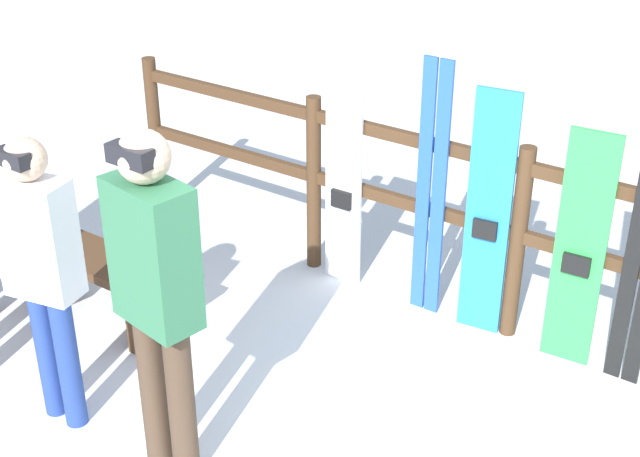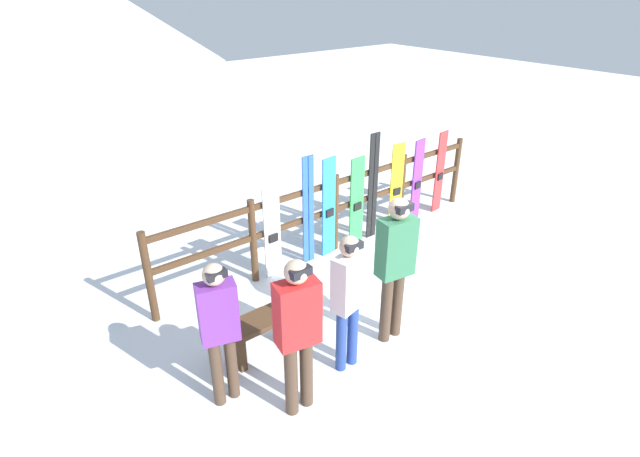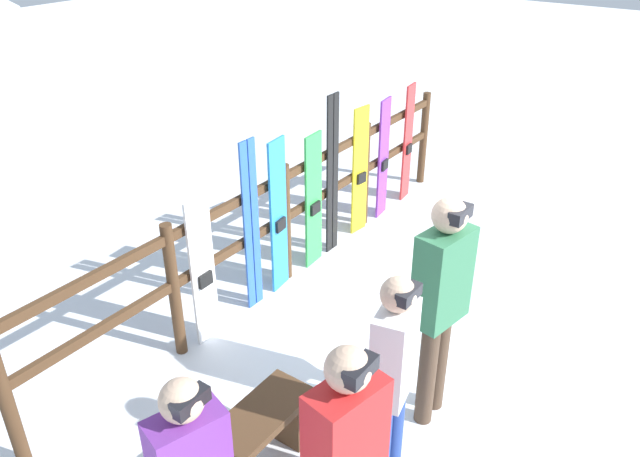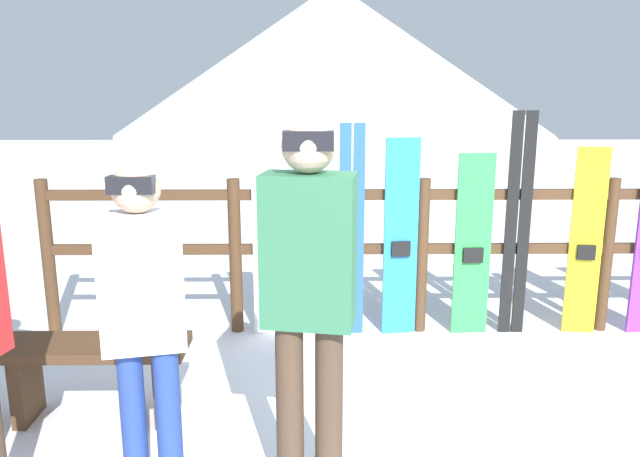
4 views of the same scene
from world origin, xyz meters
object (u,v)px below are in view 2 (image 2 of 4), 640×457
at_px(person_plaid_green, 395,259).
at_px(ski_pair_black, 373,187).
at_px(bench, 268,325).
at_px(person_purple, 219,324).
at_px(snowboard_purple, 417,181).
at_px(snowboard_yellow, 396,187).
at_px(snowboard_red, 440,172).
at_px(snowboard_blue, 329,208).
at_px(person_red, 298,327).
at_px(person_white, 348,293).
at_px(ski_pair_blue, 308,211).
at_px(snowboard_white, 272,233).
at_px(snowboard_green, 357,202).

relative_size(person_plaid_green, ski_pair_black, 1.03).
bearing_deg(person_plaid_green, bench, 150.95).
height_order(person_purple, snowboard_purple, person_purple).
xyz_separation_m(snowboard_yellow, snowboard_red, (1.13, -0.00, -0.00)).
relative_size(snowboard_blue, snowboard_purple, 1.07).
distance_m(person_red, snowboard_purple, 4.78).
xyz_separation_m(person_white, person_purple, (-1.29, 0.39, -0.01)).
relative_size(person_plaid_green, snowboard_red, 1.22).
relative_size(person_purple, person_plaid_green, 0.89).
xyz_separation_m(person_white, person_red, (-0.77, -0.16, 0.04)).
bearing_deg(ski_pair_blue, ski_pair_black, 0.00).
distance_m(person_white, snowboard_red, 4.55).
bearing_deg(ski_pair_black, snowboard_yellow, -0.36).
bearing_deg(snowboard_blue, snowboard_yellow, -0.00).
relative_size(ski_pair_blue, ski_pair_black, 0.95).
xyz_separation_m(snowboard_white, snowboard_purple, (3.01, 0.00, 0.04)).
xyz_separation_m(person_red, snowboard_blue, (2.22, 2.24, -0.23)).
height_order(snowboard_green, snowboard_purple, snowboard_purple).
height_order(snowboard_blue, ski_pair_black, ski_pair_black).
relative_size(person_plaid_green, snowboard_white, 1.32).
xyz_separation_m(person_white, snowboard_green, (2.02, 2.08, -0.24)).
xyz_separation_m(person_plaid_green, snowboard_red, (3.30, 2.02, -0.33)).
bearing_deg(person_purple, bench, 25.96).
bearing_deg(person_plaid_green, snowboard_purple, 36.93).
distance_m(ski_pair_blue, snowboard_red, 2.98).
relative_size(snowboard_white, snowboard_red, 0.92).
xyz_separation_m(person_plaid_green, ski_pair_black, (1.62, 2.03, -0.19)).
relative_size(bench, snowboard_purple, 0.75).
bearing_deg(snowboard_purple, bench, -161.70).
relative_size(bench, ski_pair_black, 0.62).
xyz_separation_m(snowboard_white, ski_pair_blue, (0.64, 0.00, 0.15)).
bearing_deg(person_plaid_green, person_purple, 170.46).
bearing_deg(snowboard_yellow, person_purple, -158.21).
bearing_deg(snowboard_red, snowboard_purple, -180.00).
bearing_deg(person_purple, person_red, -47.16).
bearing_deg(person_red, snowboard_red, 24.94).
bearing_deg(snowboard_yellow, person_white, -144.56).
height_order(ski_pair_blue, snowboard_yellow, ski_pair_blue).
height_order(person_plaid_green, snowboard_green, person_plaid_green).
bearing_deg(snowboard_red, snowboard_yellow, 180.00).
distance_m(person_plaid_green, snowboard_yellow, 2.99).
height_order(person_red, snowboard_blue, person_red).
bearing_deg(snowboard_yellow, bench, -159.16).
bearing_deg(snowboard_red, snowboard_white, -180.00).
bearing_deg(person_plaid_green, ski_pair_black, 51.32).
height_order(ski_pair_blue, snowboard_blue, ski_pair_blue).
xyz_separation_m(snowboard_white, snowboard_red, (3.62, 0.00, 0.06)).
distance_m(person_plaid_green, snowboard_blue, 2.16).
bearing_deg(snowboard_purple, snowboard_red, 0.00).
relative_size(person_plaid_green, person_red, 1.06).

